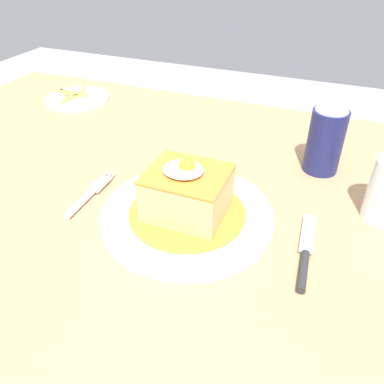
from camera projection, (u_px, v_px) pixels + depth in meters
name	position (u px, v px, depth m)	size (l,w,h in m)	color
dining_table	(166.00, 238.00, 0.73)	(1.40, 0.96, 0.73)	#A87F56
main_plate	(187.00, 214.00, 0.62)	(0.28, 0.28, 0.02)	white
sandwich_meal	(187.00, 195.00, 0.60)	(0.19, 0.19, 0.10)	orange
fork	(87.00, 197.00, 0.67)	(0.02, 0.14, 0.01)	silver
knife	(305.00, 259.00, 0.54)	(0.03, 0.17, 0.01)	#262628
soda_can	(325.00, 141.00, 0.72)	(0.07, 0.07, 0.12)	#191E51
side_plate_fries	(77.00, 98.00, 1.05)	(0.17, 0.17, 0.02)	white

